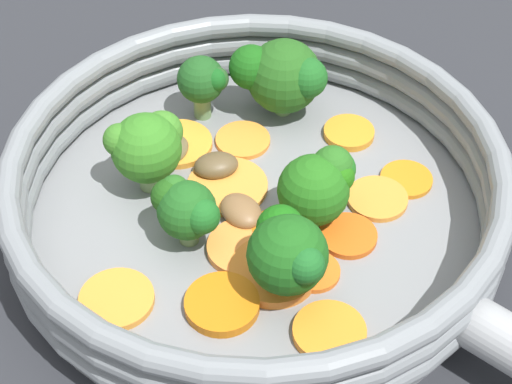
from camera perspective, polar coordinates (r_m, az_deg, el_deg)
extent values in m
plane|color=#27282C|center=(0.50, 0.00, -2.40)|extent=(4.00, 4.00, 0.00)
cylinder|color=gray|center=(0.50, 0.00, -1.82)|extent=(0.27, 0.27, 0.01)
torus|color=slate|center=(0.49, 0.00, -0.64)|extent=(0.28, 0.28, 0.01)
torus|color=slate|center=(0.48, 0.00, 0.58)|extent=(0.28, 0.28, 0.01)
torus|color=slate|center=(0.46, 0.00, 1.86)|extent=(0.28, 0.28, 0.01)
sphere|color=gray|center=(0.43, 9.62, -11.18)|extent=(0.01, 0.01, 0.01)
sphere|color=gray|center=(0.47, 14.52, -5.17)|extent=(0.01, 0.01, 0.01)
cylinder|color=orange|center=(0.46, 3.89, -5.29)|extent=(0.04, 0.04, 0.00)
cylinder|color=orange|center=(0.45, -9.27, -7.07)|extent=(0.04, 0.04, 0.00)
cylinder|color=orange|center=(0.48, 6.15, -2.91)|extent=(0.04, 0.04, 0.00)
cylinder|color=orange|center=(0.50, -1.92, 0.41)|extent=(0.07, 0.07, 0.00)
cylinder|color=orange|center=(0.46, 1.18, -5.29)|extent=(0.05, 0.05, 0.01)
cylinder|color=orange|center=(0.43, 4.91, -9.29)|extent=(0.04, 0.04, 0.00)
cylinder|color=orange|center=(0.44, -2.28, -7.48)|extent=(0.04, 0.04, 0.01)
cylinder|color=orange|center=(0.51, 9.99, 0.84)|extent=(0.04, 0.04, 0.00)
cylinder|color=orange|center=(0.50, 8.10, -0.44)|extent=(0.04, 0.04, 0.00)
cylinder|color=orange|center=(0.48, 1.60, -2.54)|extent=(0.03, 0.03, 0.01)
cylinder|color=orange|center=(0.53, -5.21, 3.22)|extent=(0.06, 0.06, 0.00)
cylinder|color=orange|center=(0.54, 6.22, 3.95)|extent=(0.04, 0.04, 0.00)
cylinder|color=orange|center=(0.47, -0.79, -3.72)|extent=(0.05, 0.05, 0.00)
cylinder|color=orange|center=(0.53, -0.88, 3.48)|extent=(0.05, 0.05, 0.00)
cylinder|color=#6E8C54|center=(0.47, -4.52, -2.60)|extent=(0.01, 0.01, 0.01)
sphere|color=#1C571B|center=(0.46, -4.63, -1.22)|extent=(0.03, 0.03, 0.03)
sphere|color=#245D1C|center=(0.46, -5.46, 0.18)|extent=(0.02, 0.02, 0.02)
sphere|color=#1A5D1E|center=(0.45, -3.61, -1.62)|extent=(0.02, 0.02, 0.02)
sphere|color=#1C4D13|center=(0.46, -5.82, -0.31)|extent=(0.02, 0.02, 0.02)
cylinder|color=#619745|center=(0.48, 3.75, -1.38)|extent=(0.01, 0.01, 0.01)
sphere|color=#216317|center=(0.47, 3.85, 0.12)|extent=(0.04, 0.04, 0.04)
sphere|color=#1F640F|center=(0.47, 5.51, 1.03)|extent=(0.02, 0.02, 0.02)
sphere|color=#26631C|center=(0.47, 5.12, 1.68)|extent=(0.02, 0.02, 0.02)
sphere|color=#1C651B|center=(0.47, 5.40, 1.24)|extent=(0.02, 0.02, 0.02)
cylinder|color=#7A995D|center=(0.50, -7.12, 1.18)|extent=(0.01, 0.01, 0.02)
sphere|color=#327720|center=(0.49, -7.33, 2.92)|extent=(0.04, 0.04, 0.04)
sphere|color=#377622|center=(0.49, -9.08, 3.45)|extent=(0.02, 0.02, 0.02)
sphere|color=#3B7C25|center=(0.49, -6.28, 4.03)|extent=(0.02, 0.02, 0.02)
cylinder|color=#6C8D56|center=(0.55, -3.61, 5.96)|extent=(0.01, 0.01, 0.02)
sphere|color=#1C4E1C|center=(0.54, -3.70, 7.50)|extent=(0.03, 0.03, 0.03)
sphere|color=#145118|center=(0.53, -2.73, 7.50)|extent=(0.01, 0.01, 0.01)
sphere|color=#244E20|center=(0.53, -2.65, 7.53)|extent=(0.02, 0.02, 0.02)
cylinder|color=#84AF6E|center=(0.44, 2.04, -6.00)|extent=(0.01, 0.01, 0.02)
sphere|color=#1A5617|center=(0.43, 2.12, -4.21)|extent=(0.04, 0.04, 0.04)
sphere|color=#175F11|center=(0.43, 1.64, -2.47)|extent=(0.03, 0.03, 0.03)
sphere|color=#1A5B20|center=(0.41, 3.30, -4.88)|extent=(0.02, 0.02, 0.02)
cylinder|color=#86AD6A|center=(0.55, 1.82, 6.01)|extent=(0.01, 0.01, 0.02)
sphere|color=#215418|center=(0.54, 1.87, 7.73)|extent=(0.05, 0.05, 0.05)
sphere|color=#175413|center=(0.53, 0.10, 8.33)|extent=(0.03, 0.03, 0.03)
sphere|color=#1A591D|center=(0.53, 3.42, 7.61)|extent=(0.03, 0.03, 0.03)
ellipsoid|color=brown|center=(0.48, -1.00, -1.27)|extent=(0.03, 0.04, 0.01)
ellipsoid|color=brown|center=(0.52, -5.75, 2.79)|extent=(0.03, 0.03, 0.01)
ellipsoid|color=brown|center=(0.51, -2.67, 1.79)|extent=(0.03, 0.02, 0.01)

